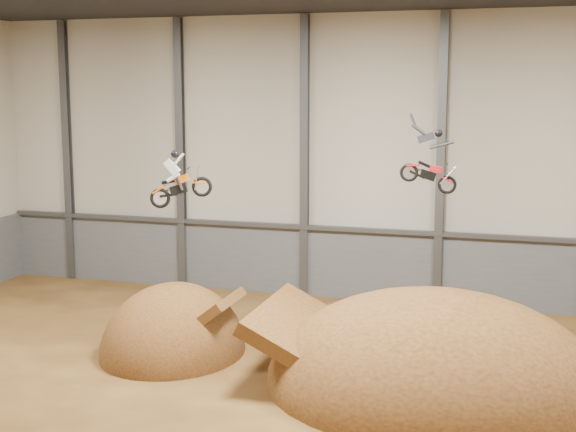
# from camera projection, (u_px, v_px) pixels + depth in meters

# --- Properties ---
(floor) EXTENTS (40.00, 40.00, 0.00)m
(floor) POSITION_uv_depth(u_px,v_px,m) (281.00, 416.00, 25.78)
(floor) COLOR #4C3014
(floor) RESTS_ON ground
(back_wall) EXTENTS (40.00, 0.10, 14.00)m
(back_wall) POSITION_uv_depth(u_px,v_px,m) (372.00, 160.00, 38.86)
(back_wall) COLOR #B8B3A3
(back_wall) RESTS_ON ground
(lower_band_back) EXTENTS (39.80, 0.18, 3.50)m
(lower_band_back) POSITION_uv_depth(u_px,v_px,m) (370.00, 266.00, 39.60)
(lower_band_back) COLOR #5A5D62
(lower_band_back) RESTS_ON ground
(steel_rail) EXTENTS (39.80, 0.35, 0.20)m
(steel_rail) POSITION_uv_depth(u_px,v_px,m) (370.00, 230.00, 39.17)
(steel_rail) COLOR #47494F
(steel_rail) RESTS_ON lower_band_back
(steel_column_0) EXTENTS (0.40, 0.36, 13.90)m
(steel_column_0) POSITION_uv_depth(u_px,v_px,m) (67.00, 152.00, 43.37)
(steel_column_0) COLOR #47494F
(steel_column_0) RESTS_ON ground
(steel_column_1) EXTENTS (0.40, 0.36, 13.90)m
(steel_column_1) POSITION_uv_depth(u_px,v_px,m) (181.00, 155.00, 41.49)
(steel_column_1) COLOR #47494F
(steel_column_1) RESTS_ON ground
(steel_column_2) EXTENTS (0.40, 0.36, 13.90)m
(steel_column_2) POSITION_uv_depth(u_px,v_px,m) (305.00, 158.00, 39.61)
(steel_column_2) COLOR #47494F
(steel_column_2) RESTS_ON ground
(steel_column_3) EXTENTS (0.40, 0.36, 13.90)m
(steel_column_3) POSITION_uv_depth(u_px,v_px,m) (441.00, 162.00, 37.73)
(steel_column_3) COLOR #47494F
(steel_column_3) RESTS_ON ground
(takeoff_ramp) EXTENTS (5.62, 6.48, 5.62)m
(takeoff_ramp) POSITION_uv_depth(u_px,v_px,m) (174.00, 353.00, 31.95)
(takeoff_ramp) COLOR #442711
(takeoff_ramp) RESTS_ON ground
(landing_ramp) EXTENTS (11.95, 10.57, 6.90)m
(landing_ramp) POSITION_uv_depth(u_px,v_px,m) (434.00, 388.00, 28.20)
(landing_ramp) COLOR #442711
(landing_ramp) RESTS_ON ground
(fmx_rider_a) EXTENTS (2.99, 1.75, 2.69)m
(fmx_rider_a) POSITION_uv_depth(u_px,v_px,m) (183.00, 174.00, 29.96)
(fmx_rider_a) COLOR orange
(fmx_rider_b) EXTENTS (3.31, 1.21, 2.98)m
(fmx_rider_b) POSITION_uv_depth(u_px,v_px,m) (426.00, 154.00, 27.82)
(fmx_rider_b) COLOR red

